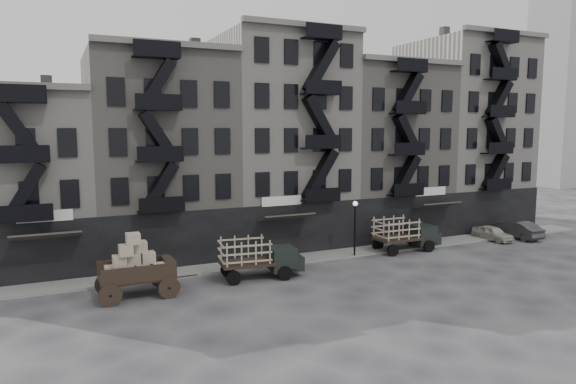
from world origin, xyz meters
name	(u,v)px	position (x,y,z in m)	size (l,w,h in m)	color
ground	(337,270)	(0.00, 0.00, 0.00)	(140.00, 140.00, 0.00)	#38383A
sidewalk	(312,257)	(0.00, 3.75, 0.07)	(55.00, 2.50, 0.15)	slate
building_west	(12,182)	(-20.00, 9.83, 6.00)	(10.00, 11.35, 13.20)	#AFA9A1
building_midwest	(159,157)	(-10.00, 9.83, 7.50)	(10.00, 11.35, 16.20)	gray
building_center	(280,142)	(0.00, 9.82, 8.50)	(10.00, 11.35, 18.20)	#AFA9A1
building_mideast	(379,152)	(10.00, 9.83, 7.50)	(10.00, 11.35, 16.20)	gray
building_east	(463,135)	(20.00, 9.82, 9.00)	(10.00, 11.35, 19.20)	#AFA9A1
lamp_post	(355,221)	(3.00, 2.60, 2.78)	(0.36, 0.36, 4.28)	black
wagon	(134,260)	(-13.45, 0.00, 2.16)	(4.50, 2.46, 3.78)	black
stake_truck_west	(259,255)	(-5.57, 0.53, 1.54)	(5.55, 2.74, 2.69)	black
stake_truck_east	(406,232)	(7.73, 2.60, 1.56)	(5.51, 2.39, 2.73)	black
car_east	(493,233)	(17.04, 2.60, 0.64)	(1.50, 3.73, 1.27)	#B1AD9F
car_far	(517,229)	(19.75, 2.42, 0.77)	(1.63, 4.66, 1.54)	#2A2A2D
pedestrian_mid	(288,262)	(-3.44, 0.64, 0.79)	(0.76, 0.60, 1.57)	black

